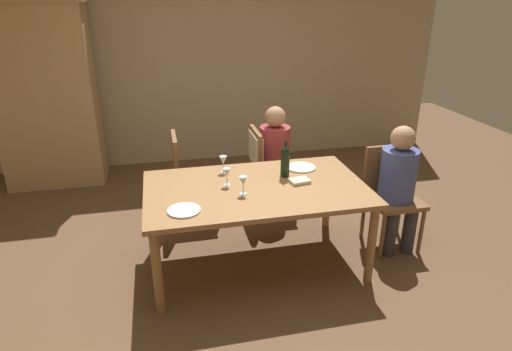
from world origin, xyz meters
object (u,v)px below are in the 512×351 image
at_px(person_woman_host, 277,153).
at_px(wine_glass_centre, 243,182).
at_px(dining_table, 256,195).
at_px(chair_far_right, 263,160).
at_px(armoire_cabinet, 46,94).
at_px(person_man_bearded, 399,181).
at_px(chair_far_left, 188,172).
at_px(wine_glass_near_right, 223,161).
at_px(wine_glass_near_left, 227,173).
at_px(chair_right_end, 391,189).
at_px(dinner_plate_guest_left, 301,167).
at_px(dinner_plate_host, 184,210).
at_px(handbag, 232,205).
at_px(wine_bottle_tall_green, 285,160).

xyz_separation_m(person_woman_host, wine_glass_centre, (-0.56, -1.04, 0.17)).
distance_m(dining_table, chair_far_right, 0.97).
bearing_deg(armoire_cabinet, wine_glass_centre, -52.06).
bearing_deg(person_man_bearded, chair_far_left, -28.15).
distance_m(armoire_cabinet, wine_glass_near_right, 2.64).
xyz_separation_m(chair_far_left, wine_glass_near_left, (0.27, -0.84, 0.30)).
relative_size(chair_right_end, person_woman_host, 0.80).
distance_m(wine_glass_centre, dinner_plate_guest_left, 0.75).
bearing_deg(wine_glass_near_left, person_woman_host, 51.87).
bearing_deg(dinner_plate_host, wine_glass_near_right, 59.80).
bearing_deg(chair_far_right, wine_glass_centre, -21.65).
height_order(dinner_plate_guest_left, handbag, dinner_plate_guest_left).
distance_m(dinner_plate_host, dinner_plate_guest_left, 1.26).
relative_size(dining_table, person_woman_host, 1.57).
bearing_deg(wine_glass_near_right, wine_glass_centre, -80.35).
bearing_deg(wine_glass_centre, dinner_plate_guest_left, 34.35).
relative_size(dining_table, wine_bottle_tall_green, 5.61).
xyz_separation_m(chair_far_right, wine_glass_near_left, (-0.51, -0.84, 0.24)).
bearing_deg(armoire_cabinet, dinner_plate_guest_left, -38.53).
height_order(armoire_cabinet, wine_bottle_tall_green, armoire_cabinet).
height_order(chair_far_left, wine_glass_near_right, chair_far_left).
bearing_deg(wine_glass_near_right, dining_table, -60.60).
relative_size(dining_table, chair_far_left, 1.97).
bearing_deg(armoire_cabinet, person_man_bearded, -35.22).
distance_m(chair_far_right, wine_bottle_tall_green, 0.81).
distance_m(wine_bottle_tall_green, wine_glass_centre, 0.50).
distance_m(wine_bottle_tall_green, wine_glass_near_left, 0.53).
relative_size(dining_table, wine_glass_centre, 12.14).
bearing_deg(wine_glass_centre, wine_glass_near_right, 99.65).
bearing_deg(armoire_cabinet, chair_right_end, -33.88).
bearing_deg(wine_glass_near_left, wine_bottle_tall_green, 8.57).
height_order(chair_far_right, dinner_plate_guest_left, chair_far_right).
distance_m(chair_far_right, chair_right_end, 1.31).
bearing_deg(armoire_cabinet, handbag, -35.13).
bearing_deg(chair_far_left, dining_table, 28.09).
height_order(dining_table, chair_right_end, chair_right_end).
relative_size(dining_table, person_man_bearded, 1.56).
xyz_separation_m(armoire_cabinet, wine_glass_near_left, (1.78, -2.21, -0.27)).
height_order(chair_far_left, wine_glass_centre, chair_far_left).
bearing_deg(wine_bottle_tall_green, dinner_plate_host, -152.36).
relative_size(chair_far_right, person_man_bearded, 0.79).
bearing_deg(person_man_bearded, wine_glass_centre, 3.44).
bearing_deg(dining_table, person_man_bearded, -1.16).
distance_m(wine_glass_near_right, dinner_plate_host, 0.80).
height_order(chair_far_left, wine_glass_near_left, chair_far_left).
relative_size(armoire_cabinet, person_man_bearded, 1.88).
xyz_separation_m(wine_bottle_tall_green, wine_glass_near_right, (-0.50, 0.21, -0.04)).
bearing_deg(wine_bottle_tall_green, dinner_plate_guest_left, 36.84).
bearing_deg(dinner_plate_guest_left, handbag, 131.58).
height_order(armoire_cabinet, handbag, armoire_cabinet).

